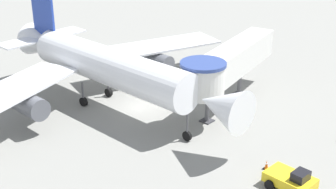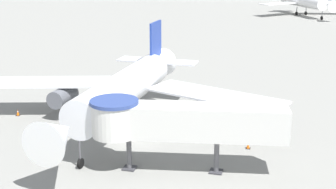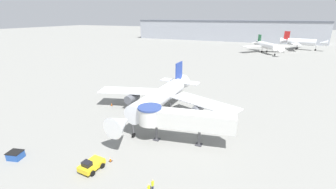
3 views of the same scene
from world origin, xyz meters
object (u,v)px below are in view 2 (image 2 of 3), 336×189
Objects in this scene: jet_bridge at (173,121)px; main_airplane at (125,89)px; traffic_cone_port_wing at (18,113)px; traffic_cone_starboard_wing at (248,145)px; background_jet_green_tail at (305,1)px.

main_airplane is at bearing 119.83° from jet_bridge.
jet_bridge is (7.48, -9.06, 0.30)m from main_airplane.
main_airplane is 13.95m from traffic_cone_port_wing.
main_airplane is 46.50× the size of traffic_cone_starboard_wing.
background_jet_green_tail reaches higher than jet_bridge.
main_airplane is at bearing -1.44° from traffic_cone_port_wing.
jet_bridge is at bearing -24.23° from traffic_cone_port_wing.
background_jet_green_tail is at bearing 81.48° from main_airplane.
traffic_cone_port_wing is at bearing 173.71° from traffic_cone_starboard_wing.
main_airplane reaches higher than traffic_cone_port_wing.
background_jet_green_tail is at bearing 74.01° from jet_bridge.
jet_bridge is at bearing -124.96° from background_jet_green_tail.
traffic_cone_starboard_wing is at bearing 38.37° from jet_bridge.
traffic_cone_port_wing is at bearing -179.18° from main_airplane.
main_airplane is 2.06× the size of jet_bridge.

